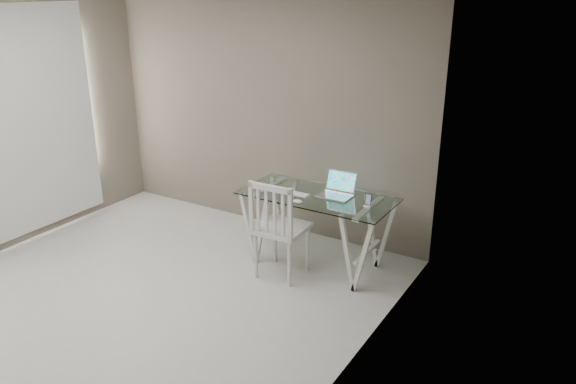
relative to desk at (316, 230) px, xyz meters
name	(u,v)px	position (x,y,z in m)	size (l,w,h in m)	color
room	(99,116)	(-1.09, -1.59, 1.33)	(4.50, 4.52, 2.71)	#B0AEA9
desk	(316,230)	(0.00, 0.00, 0.00)	(1.50, 0.70, 0.75)	silver
chair	(278,225)	(-0.19, -0.42, 0.16)	(0.47, 0.47, 0.99)	silver
laptop	(338,190)	(0.16, 0.12, 0.42)	(0.32, 0.29, 0.22)	silver
keyboard	(296,194)	(-0.20, -0.07, 0.37)	(0.27, 0.11, 0.01)	silver
mouse	(298,201)	(-0.07, -0.26, 0.38)	(0.10, 0.06, 0.03)	white
phone_dock	(368,203)	(0.53, -0.01, 0.40)	(0.07, 0.07, 0.12)	white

